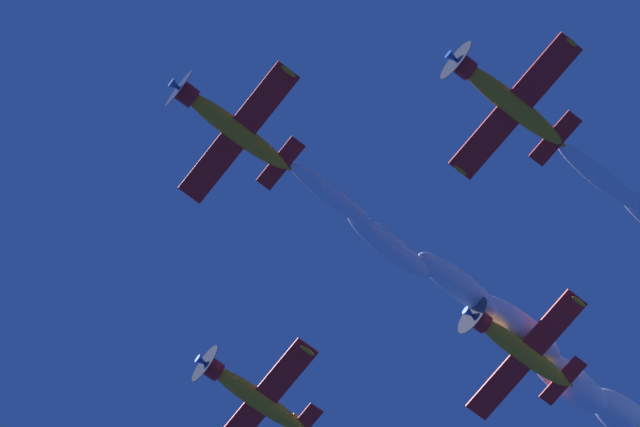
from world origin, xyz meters
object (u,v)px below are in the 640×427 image
object	(u,v)px
airplane_lead	(231,127)
airplane_right_wingman	(254,397)
airplane_slot_tail	(519,349)
airplane_left_wingman	(507,101)

from	to	relation	value
airplane_lead	airplane_right_wingman	world-z (taller)	airplane_lead
airplane_slot_tail	airplane_lead	bearing A→B (deg)	-53.24
airplane_slot_tail	airplane_right_wingman	bearing A→B (deg)	-103.35
airplane_lead	airplane_left_wingman	world-z (taller)	airplane_lead
airplane_right_wingman	airplane_lead	bearing A→B (deg)	-5.54
airplane_left_wingman	airplane_right_wingman	xyz separation A→B (m)	(-17.45, -12.26, 1.30)
airplane_right_wingman	airplane_slot_tail	xyz separation A→B (m)	(3.37, 14.20, -0.05)
airplane_right_wingman	airplane_left_wingman	bearing A→B (deg)	35.08
airplane_lead	airplane_slot_tail	distance (m)	19.56
airplane_lead	airplane_left_wingman	xyz separation A→B (m)	(2.37, 13.72, -1.84)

